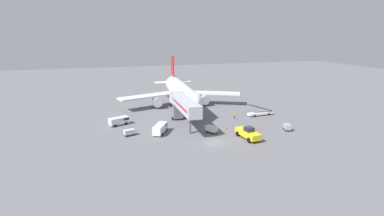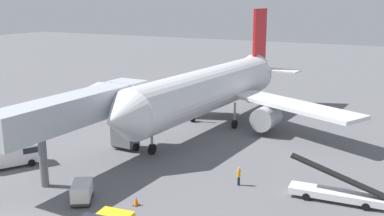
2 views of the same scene
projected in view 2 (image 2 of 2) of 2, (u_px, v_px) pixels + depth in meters
airplane_at_gate at (211, 89)px, 56.34m from camera, size 37.93×38.37×14.39m
jet_bridge at (85, 111)px, 42.28m from camera, size 3.57×18.32×7.33m
belt_loader_truck at (337, 192)px, 35.78m from camera, size 7.55×2.18×3.44m
service_van_mid_center at (23, 123)px, 54.81m from camera, size 5.03×3.53×1.93m
service_van_near_center at (13, 154)px, 43.25m from camera, size 4.20×5.53×2.09m
baggage_cart_near_left at (82, 191)px, 35.71m from camera, size 2.66×3.01×1.57m
ground_crew_worker_foreground at (239, 176)px, 38.88m from camera, size 0.42×0.42×1.63m
safety_cone_charlie at (136, 201)px, 35.16m from camera, size 0.48×0.48×0.73m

